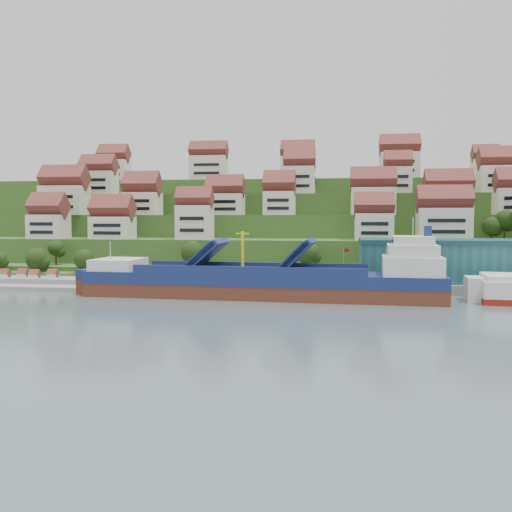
# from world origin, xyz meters

# --- Properties ---
(ground) EXTENTS (300.00, 300.00, 0.00)m
(ground) POSITION_xyz_m (0.00, 0.00, 0.00)
(ground) COLOR slate
(ground) RESTS_ON ground
(quay) EXTENTS (180.00, 14.00, 2.20)m
(quay) POSITION_xyz_m (20.00, 15.00, 1.10)
(quay) COLOR gray
(quay) RESTS_ON ground
(pebble_beach) EXTENTS (45.00, 20.00, 1.00)m
(pebble_beach) POSITION_xyz_m (-58.00, 12.00, 0.50)
(pebble_beach) COLOR gray
(pebble_beach) RESTS_ON ground
(hillside) EXTENTS (260.00, 128.00, 31.00)m
(hillside) POSITION_xyz_m (0.00, 103.55, 10.66)
(hillside) COLOR #2D4C1E
(hillside) RESTS_ON ground
(hillside_village) EXTENTS (155.28, 62.69, 29.14)m
(hillside_village) POSITION_xyz_m (3.03, 60.44, 24.49)
(hillside_village) COLOR silver
(hillside_village) RESTS_ON ground
(hillside_trees) EXTENTS (140.18, 62.29, 31.42)m
(hillside_trees) POSITION_xyz_m (-10.36, 44.06, 16.50)
(hillside_trees) COLOR #223A13
(hillside_trees) RESTS_ON ground
(warehouse) EXTENTS (60.00, 15.00, 10.00)m
(warehouse) POSITION_xyz_m (52.00, 17.00, 7.20)
(warehouse) COLOR #235B5F
(warehouse) RESTS_ON quay
(flagpole) EXTENTS (1.28, 0.16, 8.00)m
(flagpole) POSITION_xyz_m (18.11, 10.00, 6.88)
(flagpole) COLOR gray
(flagpole) RESTS_ON quay
(beach_huts) EXTENTS (14.40, 3.70, 2.20)m
(beach_huts) POSITION_xyz_m (-60.00, 10.75, 2.10)
(beach_huts) COLOR white
(beach_huts) RESTS_ON pebble_beach
(cargo_ship) EXTENTS (77.75, 15.96, 17.12)m
(cargo_ship) POSITION_xyz_m (2.27, -0.83, 3.27)
(cargo_ship) COLOR #5C2B1C
(cargo_ship) RESTS_ON ground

